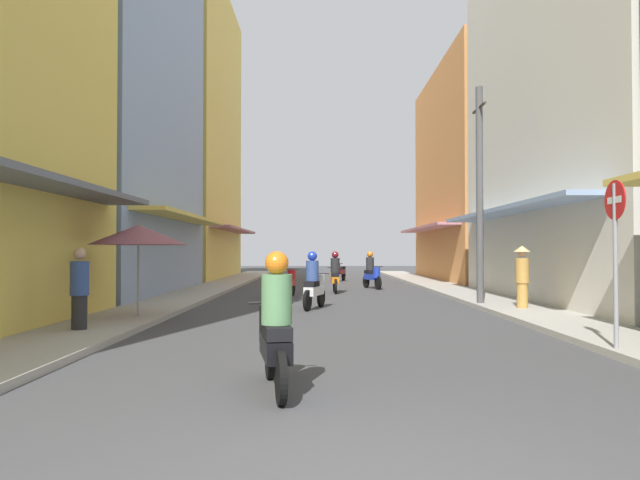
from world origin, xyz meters
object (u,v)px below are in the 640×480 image
motorbike_orange (337,274)px  pedestrian_far (82,292)px  motorbike_white (316,283)px  motorbike_blue (373,272)px  utility_pole (481,194)px  motorbike_red (290,282)px  pedestrian_foreground (524,275)px  motorbike_black (277,329)px  street_sign_no_entry (617,242)px  vendor_umbrella (140,235)px  motorbike_maroon (342,272)px

motorbike_orange → pedestrian_far: 12.17m
motorbike_white → motorbike_blue: bearing=74.7°
motorbike_orange → utility_pole: size_ratio=0.29×
motorbike_orange → utility_pole: bearing=-54.3°
pedestrian_far → utility_pole: (9.04, 5.53, 2.39)m
motorbike_red → motorbike_white: bearing=-77.2°
motorbike_white → utility_pole: size_ratio=0.28×
motorbike_blue → pedestrian_foreground: pedestrian_foreground is taller
motorbike_black → utility_pole: size_ratio=0.29×
pedestrian_foreground → street_sign_no_entry: (-0.77, -6.17, 0.75)m
motorbike_blue → motorbike_black: bearing=-98.6°
pedestrian_foreground → vendor_umbrella: (-9.31, -1.85, 0.98)m
vendor_umbrella → street_sign_no_entry: 9.57m
motorbike_orange → motorbike_black: 15.34m
motorbike_red → pedestrian_foreground: 8.03m
motorbike_red → motorbike_black: bearing=-87.5°
motorbike_maroon → motorbike_black: size_ratio=0.97×
motorbike_orange → motorbike_blue: bearing=56.4°
motorbike_white → pedestrian_foreground: bearing=-9.6°
motorbike_maroon → motorbike_orange: motorbike_orange is taller
motorbike_orange → motorbike_black: bearing=-94.0°
pedestrian_far → utility_pole: bearing=31.5°
motorbike_black → pedestrian_foreground: size_ratio=1.04×
motorbike_blue → motorbike_white: same height
motorbike_blue → motorbike_black: 17.94m
motorbike_orange → pedestrian_foreground: (4.64, -7.01, 0.27)m
motorbike_orange → motorbike_black: (-1.07, -15.31, 0.00)m
pedestrian_far → motorbike_red: bearing=69.3°
motorbike_white → street_sign_no_entry: bearing=-57.0°
pedestrian_foreground → vendor_umbrella: vendor_umbrella is taller
motorbike_blue → street_sign_no_entry: (2.26, -15.61, 1.01)m
motorbike_maroon → vendor_umbrella: bearing=-106.6°
motorbike_red → motorbike_orange: bearing=51.0°
motorbike_blue → motorbike_black: (-2.69, -17.74, 0.00)m
vendor_umbrella → motorbike_red: bearing=66.2°
pedestrian_far → motorbike_orange: bearing=65.4°
street_sign_no_entry → motorbike_black: bearing=-156.8°
motorbike_maroon → motorbike_black: bearing=-93.8°
motorbike_white → pedestrian_foreground: pedestrian_foreground is taller
motorbike_white → utility_pole: bearing=7.0°
utility_pole → motorbike_maroon: bearing=104.0°
motorbike_maroon → pedestrian_foreground: bearing=-74.9°
pedestrian_foreground → vendor_umbrella: bearing=-168.8°
pedestrian_far → vendor_umbrella: 2.51m
pedestrian_foreground → street_sign_no_entry: bearing=-97.1°
motorbike_blue → street_sign_no_entry: 15.81m
motorbike_blue → pedestrian_foreground: 9.92m
motorbike_blue → vendor_umbrella: size_ratio=0.80×
motorbike_white → vendor_umbrella: vendor_umbrella is taller
pedestrian_foreground → motorbike_blue: bearing=107.8°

